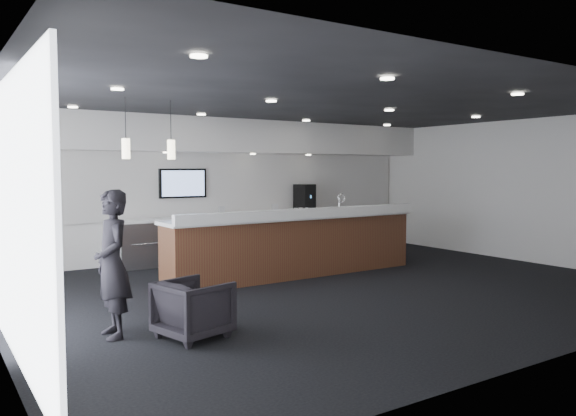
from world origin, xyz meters
TOP-DOWN VIEW (x-y plane):
  - ground at (0.00, 0.00)m, footprint 10.00×10.00m
  - ceiling at (0.00, 0.00)m, footprint 10.00×8.00m
  - back_wall at (0.00, 4.00)m, footprint 10.00×0.02m
  - right_wall at (5.00, 0.00)m, footprint 0.02×8.00m
  - soffit_bulkhead at (0.00, 3.55)m, footprint 10.00×0.90m
  - alcove_panel at (0.00, 3.97)m, footprint 9.80×0.06m
  - back_credenza at (-0.00, 3.64)m, footprint 5.06×0.66m
  - wall_tv at (-1.00, 3.91)m, footprint 1.05×0.08m
  - pendant_left at (-2.40, 0.80)m, footprint 0.12×0.12m
  - pendant_right at (-3.10, 0.80)m, footprint 0.12×0.12m
  - ceiling_can_lights at (0.00, 0.00)m, footprint 7.00×5.00m
  - service_counter at (0.05, 1.18)m, footprint 5.07×0.92m
  - coffee_machine at (2.00, 3.70)m, footprint 0.43×0.52m
  - info_sign_left at (-0.27, 3.55)m, footprint 0.15×0.06m
  - info_sign_right at (1.06, 3.52)m, footprint 0.16×0.03m
  - armchair at (-3.06, -1.29)m, footprint 0.90×0.88m
  - lounge_guest at (-3.83, -0.76)m, footprint 0.42×0.63m
  - cup_0 at (1.90, 3.51)m, footprint 0.11×0.11m
  - cup_1 at (1.76, 3.51)m, footprint 0.15×0.15m
  - cup_2 at (1.62, 3.51)m, footprint 0.13×0.13m
  - cup_3 at (1.48, 3.51)m, footprint 0.14×0.14m

SIDE VIEW (x-z plane):
  - ground at x=0.00m, z-range 0.00..0.00m
  - armchair at x=-3.06m, z-range 0.00..0.68m
  - back_credenza at x=0.00m, z-range 0.00..0.95m
  - service_counter at x=0.05m, z-range -0.17..1.32m
  - lounge_guest at x=-3.83m, z-range 0.00..1.72m
  - cup_0 at x=1.90m, z-range 0.95..1.05m
  - cup_1 at x=1.76m, z-range 0.95..1.05m
  - cup_2 at x=1.62m, z-range 0.95..1.05m
  - cup_3 at x=1.48m, z-range 0.95..1.05m
  - info_sign_right at x=1.06m, z-range 0.95..1.16m
  - info_sign_left at x=-0.27m, z-range 0.95..1.16m
  - coffee_machine at x=2.00m, z-range 0.95..1.59m
  - back_wall at x=0.00m, z-range 0.00..3.00m
  - right_wall at x=5.00m, z-range 0.00..3.00m
  - alcove_panel at x=0.00m, z-range 0.90..2.30m
  - wall_tv at x=-1.00m, z-range 1.34..1.96m
  - pendant_left at x=-2.40m, z-range 2.10..2.40m
  - pendant_right at x=-3.10m, z-range 2.10..2.40m
  - soffit_bulkhead at x=0.00m, z-range 2.30..3.00m
  - ceiling_can_lights at x=0.00m, z-range 2.96..2.98m
  - ceiling at x=0.00m, z-range 2.99..3.01m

